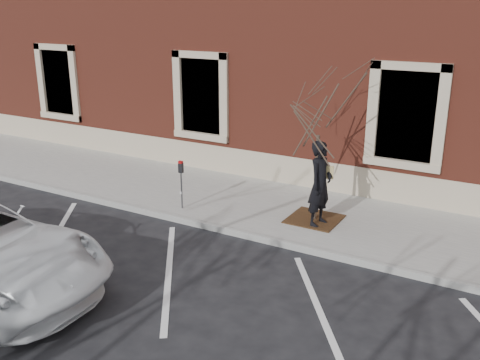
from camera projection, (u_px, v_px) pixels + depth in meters
The scene contains 9 objects.
ground at pixel (227, 232), 12.27m from camera, with size 120.00×120.00×0.00m, color #28282B.
sidewalk_near at pixel (262, 206), 13.69m from camera, with size 40.00×3.50×0.15m, color #B7B4AC.
curb_near at pixel (226, 230), 12.21m from camera, with size 40.00×0.12×0.15m, color #9E9E99.
parking_stripes at pixel (169, 272), 10.46m from camera, with size 28.00×4.40×0.01m, color silver, non-canonical shape.
building_civic at pixel (349, 36), 17.39m from camera, with size 40.00×8.62×8.00m.
man at pixel (320, 184), 12.02m from camera, with size 0.72×0.47×1.98m, color black.
parking_meter at pixel (181, 176), 13.07m from camera, with size 0.11×0.09×1.22m.
tree_grate at pixel (314, 219), 12.62m from camera, with size 1.17×1.17×0.03m, color #462B16.
sapling at pixel (319, 111), 11.81m from camera, with size 2.23×2.23×3.71m.
Camera 1 is at (5.89, -9.62, 4.98)m, focal length 40.00 mm.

